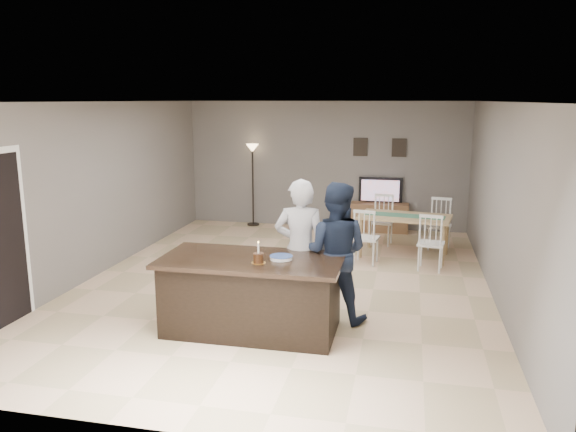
% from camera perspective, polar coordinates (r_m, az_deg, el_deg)
% --- Properties ---
extents(floor, '(8.00, 8.00, 0.00)m').
position_cam_1_polar(floor, '(8.57, -0.34, -6.84)').
color(floor, '#D3AC87').
rests_on(floor, ground).
extents(room_shell, '(8.00, 8.00, 8.00)m').
position_cam_1_polar(room_shell, '(8.19, -0.35, 4.36)').
color(room_shell, slate).
rests_on(room_shell, floor).
extents(kitchen_island, '(2.15, 1.10, 0.90)m').
position_cam_1_polar(kitchen_island, '(6.77, -3.70, -7.93)').
color(kitchen_island, black).
rests_on(kitchen_island, floor).
extents(tv_console, '(1.20, 0.40, 0.60)m').
position_cam_1_polar(tv_console, '(11.96, 9.26, -0.13)').
color(tv_console, brown).
rests_on(tv_console, floor).
extents(television, '(0.91, 0.12, 0.53)m').
position_cam_1_polar(television, '(11.92, 9.36, 2.59)').
color(television, black).
rests_on(television, tv_console).
extents(tv_screen_glow, '(0.78, 0.00, 0.78)m').
position_cam_1_polar(tv_screen_glow, '(11.84, 9.34, 2.56)').
color(tv_screen_glow, '#FC551C').
rests_on(tv_screen_glow, tv_console).
extents(picture_frames, '(1.10, 0.02, 0.38)m').
position_cam_1_polar(picture_frames, '(11.95, 9.30, 6.90)').
color(picture_frames, black).
rests_on(picture_frames, room_shell).
extents(woman, '(0.69, 0.49, 1.78)m').
position_cam_1_polar(woman, '(7.04, 1.26, -3.40)').
color(woman, '#BBBBC0').
rests_on(woman, floor).
extents(man, '(0.92, 0.76, 1.75)m').
position_cam_1_polar(man, '(7.00, 4.80, -3.66)').
color(man, '#182135').
rests_on(man, floor).
extents(birthday_cake, '(0.17, 0.17, 0.26)m').
position_cam_1_polar(birthday_cake, '(6.42, -3.02, -4.26)').
color(birthday_cake, gold).
rests_on(birthday_cake, kitchen_island).
extents(plate_stack, '(0.27, 0.27, 0.04)m').
position_cam_1_polar(plate_stack, '(6.57, -0.70, -4.24)').
color(plate_stack, white).
rests_on(plate_stack, kitchen_island).
extents(dining_table, '(1.71, 1.94, 0.95)m').
position_cam_1_polar(dining_table, '(10.07, 11.77, -0.67)').
color(dining_table, '#A6855A').
rests_on(dining_table, floor).
extents(floor_lamp, '(0.27, 0.27, 1.79)m').
position_cam_1_polar(floor_lamp, '(12.25, -3.63, 5.44)').
color(floor_lamp, black).
rests_on(floor_lamp, floor).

